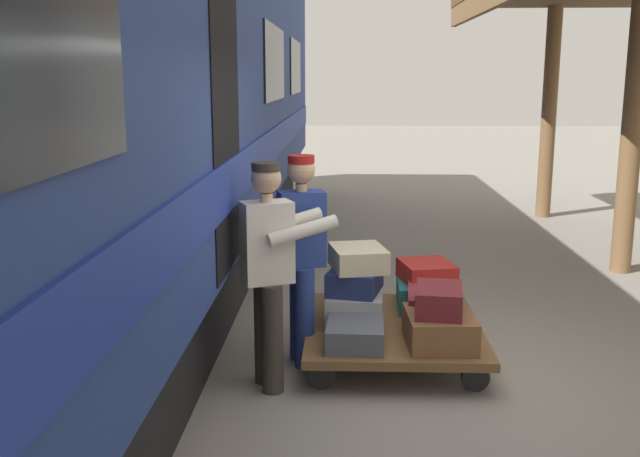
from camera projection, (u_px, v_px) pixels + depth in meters
ground_plane at (473, 393)px, 5.41m from camera, size 60.00×60.00×0.00m
train_car at (13, 112)px, 5.10m from camera, size 3.02×20.03×4.00m
luggage_cart at (393, 328)px, 6.09m from camera, size 1.43×1.71×0.28m
suitcase_tan_vintage at (354, 296)px, 6.54m from camera, size 0.43×0.67×0.18m
suitcase_brown_leather at (439, 329)px, 5.59m from camera, size 0.53×0.63×0.25m
suitcase_gray_aluminum at (355, 308)px, 6.07m from camera, size 0.49×0.57×0.26m
suitcase_slate_roller at (355, 332)px, 5.62m from camera, size 0.45×0.62×0.18m
suitcase_burgundy_valise at (432, 307)px, 6.05m from camera, size 0.45×0.64×0.29m
suitcase_teal_softside at (426, 294)px, 6.51m from camera, size 0.52×0.61×0.23m
suitcase_navy_fabric at (355, 280)px, 6.05m from camera, size 0.50×0.58×0.20m
suitcase_cream_canvas at (358, 258)px, 6.01m from camera, size 0.51×0.58×0.18m
suitcase_red_plastic at (427, 272)px, 6.49m from camera, size 0.53×0.57×0.17m
suitcase_maroon_trunk at (439, 300)px, 5.57m from camera, size 0.40×0.54×0.20m
porter_in_overalls at (299, 253)px, 5.81m from camera, size 0.73×0.55×1.70m
porter_by_door at (270, 268)px, 5.35m from camera, size 0.74×0.59×1.70m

